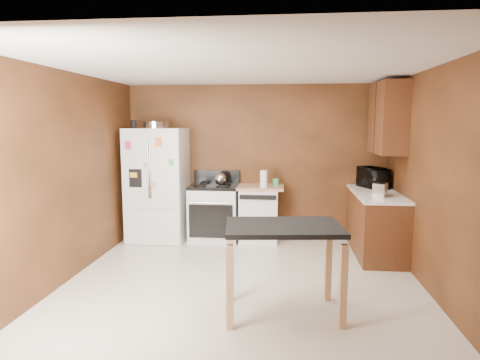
% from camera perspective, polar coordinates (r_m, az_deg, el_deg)
% --- Properties ---
extents(floor, '(4.50, 4.50, 0.00)m').
position_cam_1_polar(floor, '(5.14, 0.25, -13.92)').
color(floor, beige).
rests_on(floor, ground).
extents(ceiling, '(4.50, 4.50, 0.00)m').
position_cam_1_polar(ceiling, '(4.82, 0.27, 14.91)').
color(ceiling, white).
rests_on(ceiling, ground).
extents(wall_back, '(4.20, 0.00, 4.20)m').
position_cam_1_polar(wall_back, '(7.05, 2.07, 2.48)').
color(wall_back, brown).
rests_on(wall_back, ground).
extents(wall_front, '(4.20, 0.00, 4.20)m').
position_cam_1_polar(wall_front, '(2.63, -4.64, -6.63)').
color(wall_front, brown).
rests_on(wall_front, ground).
extents(wall_left, '(0.00, 4.50, 4.50)m').
position_cam_1_polar(wall_left, '(5.45, -22.30, 0.32)').
color(wall_left, brown).
rests_on(wall_left, ground).
extents(wall_right, '(0.00, 4.50, 4.50)m').
position_cam_1_polar(wall_right, '(5.07, 24.61, -0.33)').
color(wall_right, brown).
rests_on(wall_right, ground).
extents(roasting_pan, '(0.41, 0.41, 0.10)m').
position_cam_1_polar(roasting_pan, '(6.93, -11.12, 7.23)').
color(roasting_pan, silver).
rests_on(roasting_pan, refrigerator).
extents(pen_cup, '(0.09, 0.09, 0.13)m').
position_cam_1_polar(pen_cup, '(6.88, -13.99, 7.24)').
color(pen_cup, black).
rests_on(pen_cup, refrigerator).
extents(kettle, '(0.20, 0.20, 0.20)m').
position_cam_1_polar(kettle, '(6.78, -2.65, 0.12)').
color(kettle, silver).
rests_on(kettle, gas_range).
extents(paper_towel, '(0.13, 0.13, 0.26)m').
position_cam_1_polar(paper_towel, '(6.61, 3.18, 0.13)').
color(paper_towel, white).
rests_on(paper_towel, dishwasher).
extents(green_canister, '(0.13, 0.13, 0.11)m').
position_cam_1_polar(green_canister, '(6.83, 4.80, -0.28)').
color(green_canister, '#45B561').
rests_on(green_canister, dishwasher).
extents(toaster, '(0.24, 0.29, 0.18)m').
position_cam_1_polar(toaster, '(6.07, 18.19, -1.23)').
color(toaster, silver).
rests_on(toaster, right_cabinets).
extents(microwave, '(0.52, 0.60, 0.28)m').
position_cam_1_polar(microwave, '(6.84, 17.33, 0.19)').
color(microwave, black).
rests_on(microwave, right_cabinets).
extents(refrigerator, '(0.90, 0.80, 1.80)m').
position_cam_1_polar(refrigerator, '(6.99, -10.94, -0.59)').
color(refrigerator, white).
rests_on(refrigerator, ground).
extents(gas_range, '(0.76, 0.68, 1.10)m').
position_cam_1_polar(gas_range, '(6.92, -3.45, -4.23)').
color(gas_range, white).
rests_on(gas_range, ground).
extents(dishwasher, '(0.78, 0.63, 0.89)m').
position_cam_1_polar(dishwasher, '(6.87, 2.54, -4.40)').
color(dishwasher, white).
rests_on(dishwasher, ground).
extents(right_cabinets, '(0.63, 1.58, 2.45)m').
position_cam_1_polar(right_cabinets, '(6.46, 18.07, -1.46)').
color(right_cabinets, brown).
rests_on(right_cabinets, ground).
extents(island, '(1.20, 0.87, 0.91)m').
position_cam_1_polar(island, '(4.24, 5.80, -7.92)').
color(island, black).
rests_on(island, ground).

